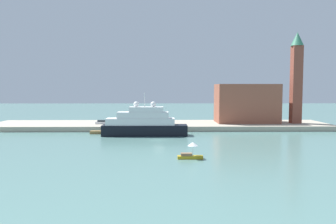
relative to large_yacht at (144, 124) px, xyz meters
The scene contains 10 objects.
ground 10.07m from the large_yacht, 63.13° to the right, with size 400.00×400.00×0.00m, color slate.
quay_dock 18.66m from the large_yacht, 76.52° to the left, with size 110.00×21.01×1.57m, color #ADA38E.
large_yacht is the anchor object (origin of this frame).
small_motorboat 32.11m from the large_yacht, 70.86° to the right, with size 4.73×1.92×3.12m.
work_barge 13.21m from the large_yacht, 163.40° to the left, with size 6.44×1.69×0.86m, color olive.
harbor_building 39.17m from the large_yacht, 30.56° to the left, with size 20.25×11.29×12.89m, color #93513D.
bell_tower 53.77m from the large_yacht, 19.03° to the left, with size 4.06×4.06×29.69m.
parked_car 21.04m from the large_yacht, 132.62° to the left, with size 4.43×1.82×1.30m.
person_figure 13.94m from the large_yacht, 130.51° to the left, with size 0.36×0.36×1.80m.
mooring_bollard 8.85m from the large_yacht, 82.33° to the left, with size 0.45×0.45×0.74m, color black.
Camera 1 is at (1.11, -82.44, 13.16)m, focal length 35.35 mm.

